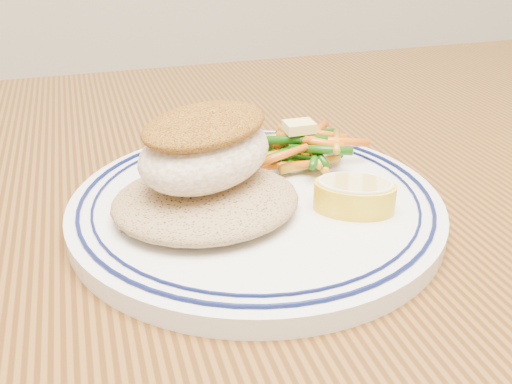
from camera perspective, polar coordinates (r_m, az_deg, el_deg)
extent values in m
cube|color=#492A0E|center=(0.46, 5.62, -3.69)|extent=(1.50, 0.90, 0.04)
cylinder|color=white|center=(0.43, 0.00, -1.46)|extent=(0.28, 0.28, 0.01)
torus|color=#0A113F|center=(0.43, 0.00, -0.47)|extent=(0.26, 0.26, 0.00)
torus|color=#0A113F|center=(0.43, 0.00, -0.47)|extent=(0.24, 0.24, 0.00)
ellipsoid|color=#94744A|center=(0.41, -5.03, -0.45)|extent=(0.13, 0.12, 0.03)
ellipsoid|color=#F6E6CB|center=(0.40, -5.06, 3.85)|extent=(0.13, 0.13, 0.05)
ellipsoid|color=#915B17|center=(0.40, -5.11, 6.71)|extent=(0.12, 0.12, 0.02)
cylinder|color=#154A09|center=(0.49, 4.24, 3.44)|extent=(0.04, 0.04, 0.01)
cylinder|color=#D65C0A|center=(0.51, 2.19, 4.61)|extent=(0.03, 0.06, 0.01)
cylinder|color=#B88213|center=(0.47, 5.43, 2.80)|extent=(0.06, 0.02, 0.01)
cylinder|color=#B88213|center=(0.48, 5.91, 3.43)|extent=(0.01, 0.06, 0.01)
cylinder|color=#B88213|center=(0.51, 1.43, 4.76)|extent=(0.06, 0.03, 0.01)
cylinder|color=#D65C0A|center=(0.46, 2.01, 2.62)|extent=(0.06, 0.03, 0.01)
cylinder|color=#154A09|center=(0.49, 1.45, 4.12)|extent=(0.04, 0.04, 0.01)
cylinder|color=#154A09|center=(0.50, 5.35, 4.61)|extent=(0.05, 0.02, 0.01)
cylinder|color=#154A09|center=(0.48, 2.25, 3.59)|extent=(0.05, 0.03, 0.01)
cylinder|color=#154A09|center=(0.49, 3.08, 4.43)|extent=(0.04, 0.05, 0.01)
cylinder|color=#D65C0A|center=(0.47, 1.14, 3.60)|extent=(0.05, 0.03, 0.01)
cylinder|color=#D65C0A|center=(0.50, 4.93, 4.92)|extent=(0.03, 0.06, 0.01)
cylinder|color=#154A09|center=(0.50, 7.08, 5.01)|extent=(0.01, 0.05, 0.01)
cylinder|color=#B88213|center=(0.48, 6.29, 4.08)|extent=(0.03, 0.06, 0.01)
cylinder|color=#154A09|center=(0.48, 3.09, 3.99)|extent=(0.05, 0.04, 0.01)
cylinder|color=#154A09|center=(0.47, 5.94, 3.53)|extent=(0.03, 0.05, 0.01)
cylinder|color=#D65C0A|center=(0.49, 3.96, 4.77)|extent=(0.03, 0.05, 0.01)
cylinder|color=#D65C0A|center=(0.49, 4.96, 4.71)|extent=(0.05, 0.04, 0.02)
cylinder|color=#154A09|center=(0.48, 5.77, 4.42)|extent=(0.01, 0.06, 0.01)
cylinder|color=#154A09|center=(0.51, 5.07, 5.90)|extent=(0.06, 0.01, 0.01)
cylinder|color=#B88213|center=(0.50, 3.35, 5.65)|extent=(0.05, 0.02, 0.01)
cylinder|color=#D65C0A|center=(0.51, 5.89, 5.95)|extent=(0.04, 0.04, 0.01)
cylinder|color=#154A09|center=(0.49, 3.26, 5.41)|extent=(0.04, 0.04, 0.01)
cylinder|color=#D65C0A|center=(0.51, 5.63, 5.94)|extent=(0.06, 0.04, 0.01)
cylinder|color=#D65C0A|center=(0.48, 8.10, 5.02)|extent=(0.06, 0.02, 0.01)
cylinder|color=#154A09|center=(0.46, 6.48, 4.22)|extent=(0.05, 0.04, 0.01)
cylinder|color=#154A09|center=(0.48, 3.64, 5.22)|extent=(0.06, 0.03, 0.01)
cylinder|color=#B88213|center=(0.48, 8.07, 5.08)|extent=(0.03, 0.05, 0.01)
cylinder|color=#D65C0A|center=(0.45, 2.74, 3.72)|extent=(0.05, 0.02, 0.01)
cylinder|color=#D65C0A|center=(0.48, 5.43, 5.07)|extent=(0.05, 0.05, 0.01)
cube|color=#FFF27C|center=(0.48, 4.34, 6.53)|extent=(0.02, 0.02, 0.01)
torus|color=white|center=(0.41, 9.92, 0.87)|extent=(0.07, 0.07, 0.00)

